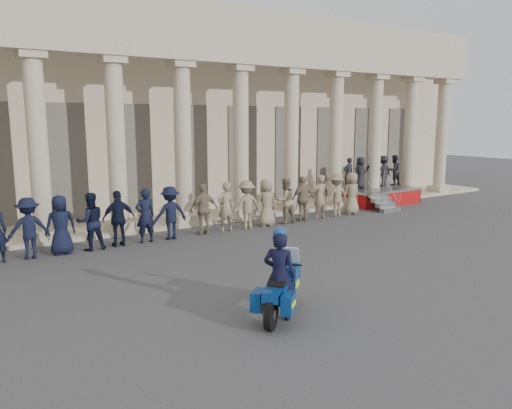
# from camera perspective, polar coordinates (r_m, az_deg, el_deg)

# --- Properties ---
(ground) EXTENTS (90.00, 90.00, 0.00)m
(ground) POSITION_cam_1_polar(r_m,az_deg,el_deg) (12.58, 2.12, -9.47)
(ground) COLOR #39393B
(ground) RESTS_ON ground
(building) EXTENTS (40.00, 12.50, 9.00)m
(building) POSITION_cam_1_polar(r_m,az_deg,el_deg) (25.40, -17.64, 10.12)
(building) COLOR tan
(building) RESTS_ON ground
(officer_rank) EXTENTS (22.21, 0.70, 1.85)m
(officer_rank) POSITION_cam_1_polar(r_m,az_deg,el_deg) (16.88, -16.22, -1.64)
(officer_rank) COLOR black
(officer_rank) RESTS_ON ground
(reviewing_stand) EXTENTS (3.87, 3.74, 2.32)m
(reviewing_stand) POSITION_cam_1_polar(r_m,az_deg,el_deg) (25.79, 13.57, 2.95)
(reviewing_stand) COLOR gray
(reviewing_stand) RESTS_ON ground
(motorcycle) EXTENTS (1.75, 1.57, 1.36)m
(motorcycle) POSITION_cam_1_polar(r_m,az_deg,el_deg) (10.67, 2.84, -9.68)
(motorcycle) COLOR black
(motorcycle) RESTS_ON ground
(rider) EXTENTS (0.78, 0.81, 1.97)m
(rider) POSITION_cam_1_polar(r_m,az_deg,el_deg) (10.44, 2.70, -7.91)
(rider) COLOR black
(rider) RESTS_ON ground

